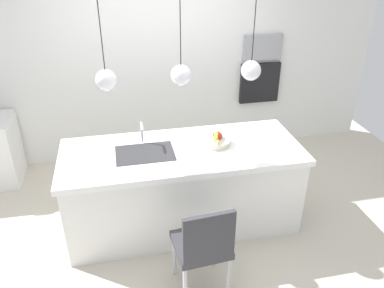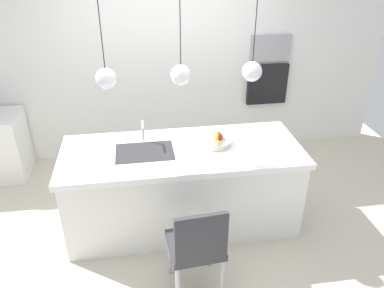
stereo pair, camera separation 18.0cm
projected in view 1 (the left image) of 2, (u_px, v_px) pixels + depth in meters
floor at (183, 221)px, 4.20m from camera, size 6.60×6.60×0.00m
back_wall at (159, 62)px, 5.00m from camera, size 6.00×0.10×2.60m
kitchen_island at (183, 187)px, 3.99m from camera, size 2.37×0.95×0.89m
sink_basin at (145, 154)px, 3.71m from camera, size 0.56×0.40×0.02m
faucet at (142, 130)px, 3.83m from camera, size 0.02×0.17×0.22m
fruit_bowl at (216, 140)px, 3.86m from camera, size 0.30×0.30×0.15m
microwave at (262, 47)px, 5.13m from camera, size 0.54×0.08×0.34m
oven at (259, 83)px, 5.37m from camera, size 0.56×0.08×0.56m
chair_near at (203, 245)px, 3.13m from camera, size 0.47×0.46×0.92m
pendant_light_left at (106, 80)px, 3.30m from camera, size 0.19×0.19×0.79m
pendant_light_center at (181, 75)px, 3.41m from camera, size 0.19×0.19×0.79m
pendant_light_right at (251, 70)px, 3.53m from camera, size 0.19×0.19×0.79m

